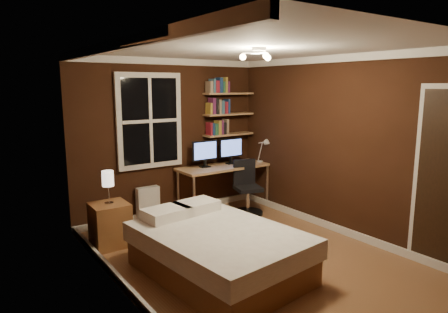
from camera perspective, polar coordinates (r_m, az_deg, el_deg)
floor at (r=5.08m, az=3.82°, el=-14.16°), size 4.20×4.20×0.00m
wall_back at (r=6.46m, az=-7.78°, el=2.58°), size 3.20×0.04×2.50m
wall_left at (r=3.92m, az=-14.53°, el=-2.54°), size 0.04×4.20×2.50m
wall_right at (r=5.83m, az=16.34°, el=1.46°), size 0.04×4.20×2.50m
ceiling at (r=4.65m, az=4.20°, el=15.19°), size 3.20×4.20×0.02m
window at (r=6.24m, az=-10.57°, el=5.01°), size 1.06×0.06×1.46m
ceiling_fixture at (r=4.56m, az=5.00°, el=14.01°), size 0.44×0.44×0.18m
bookshelf_lower at (r=6.91m, az=0.67°, el=3.17°), size 0.92×0.22×0.03m
books_row_lower at (r=6.90m, az=0.67°, el=4.24°), size 0.42×0.16×0.23m
bookshelf_middle at (r=6.88m, az=0.68°, el=6.06°), size 0.92×0.22×0.03m
books_row_middle at (r=6.87m, az=0.68°, el=7.14°), size 0.42×0.16×0.23m
bookshelf_upper at (r=6.86m, az=0.68°, el=8.98°), size 0.92×0.22×0.03m
books_row_upper at (r=6.86m, az=0.69°, el=10.06°), size 0.42×0.16×0.23m
bed at (r=4.58m, az=-0.91°, el=-13.21°), size 1.56×2.02×0.64m
nightstand at (r=5.51m, az=-15.95°, el=-9.35°), size 0.47×0.47×0.57m
bedside_lamp at (r=5.37m, az=-16.21°, el=-4.26°), size 0.15×0.15×0.44m
radiator at (r=6.38m, az=-10.80°, el=-6.64°), size 0.36×0.12×0.53m
desk at (r=6.71m, az=-0.01°, el=-1.82°), size 1.60×0.60×0.76m
monitor_left at (r=6.54m, az=-2.75°, el=0.38°), size 0.47×0.12×0.44m
monitor_right at (r=6.83m, az=0.99°, el=0.80°), size 0.47×0.12×0.44m
desk_lamp at (r=6.96m, az=5.62°, el=0.92°), size 0.14×0.32×0.44m
office_chair at (r=6.58m, az=3.31°, el=-5.44°), size 0.50×0.50×0.89m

